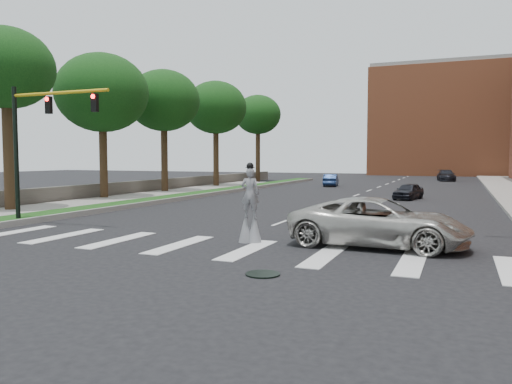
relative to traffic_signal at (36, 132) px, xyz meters
The scene contains 18 objects.
ground_plane 11.04m from the traffic_signal, 17.05° to the right, with size 160.00×160.00×0.00m, color black.
grass_median 17.56m from the traffic_signal, 95.77° to the left, with size 2.00×60.00×0.25m, color #143F12.
median_curb 17.48m from the traffic_signal, 92.25° to the left, with size 0.20×60.00×0.28m, color gray.
sidewalk_left 9.37m from the traffic_signal, 123.98° to the left, with size 4.00×60.00×0.18m, color gray.
stone_wall 20.64m from the traffic_signal, 110.80° to the left, with size 0.50×56.00×1.10m, color #514C45.
manhole 14.33m from the traffic_signal, 21.36° to the right, with size 0.90×0.90×0.04m, color black.
building_backdrop 76.80m from the traffic_signal, 78.12° to the left, with size 26.00×14.00×18.00m, color #C6673E.
traffic_signal is the anchor object (origin of this frame).
stilt_performer 11.00m from the traffic_signal, ahead, with size 0.84×0.57×2.85m.
suv_crossing 15.29m from the traffic_signal, ahead, with size 2.77×6.01×1.67m, color #B7B4AD.
car_near 25.12m from the traffic_signal, 55.72° to the left, with size 1.40×3.48×1.19m, color black.
car_mid 35.06m from the traffic_signal, 81.96° to the left, with size 1.34×3.84×1.27m, color navy.
car_far 54.00m from the traffic_signal, 72.97° to the left, with size 2.00×4.91×1.43m, color black.
tree_1 7.35m from the traffic_signal, 148.76° to the left, with size 5.18×5.18×10.07m.
tree_2 13.91m from the traffic_signal, 117.17° to the left, with size 6.53×6.53×10.36m.
tree_3 20.59m from the traffic_signal, 106.71° to the left, with size 6.07×6.07×10.38m.
tree_4 29.18m from the traffic_signal, 100.94° to the left, with size 6.21×6.21×10.67m.
tree_5 41.62m from the traffic_signal, 98.36° to the left, with size 5.71×5.71×10.75m.
Camera 1 is at (7.66, -13.82, 3.04)m, focal length 35.00 mm.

